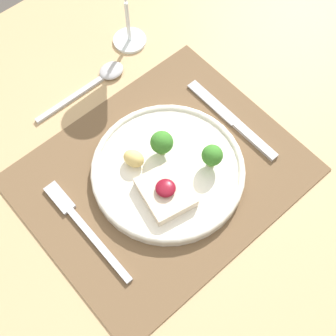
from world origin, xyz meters
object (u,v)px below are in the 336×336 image
object	(u,v)px
fork	(81,224)
knife	(237,124)
dinner_plate	(168,170)
spoon	(101,78)

from	to	relation	value
fork	knife	bearing A→B (deg)	-3.81
dinner_plate	knife	size ratio (longest dim) A/B	1.21
fork	knife	world-z (taller)	knife
dinner_plate	knife	xyz separation A→B (m)	(0.16, -0.01, -0.01)
fork	knife	xyz separation A→B (m)	(0.33, -0.03, -0.00)
knife	spoon	world-z (taller)	spoon
dinner_plate	fork	world-z (taller)	dinner_plate
fork	knife	size ratio (longest dim) A/B	1.00
knife	spoon	size ratio (longest dim) A/B	1.09
knife	fork	bearing A→B (deg)	174.45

